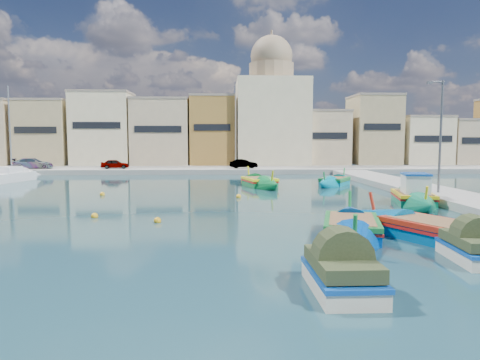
# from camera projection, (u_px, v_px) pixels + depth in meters

# --- Properties ---
(ground) EXTENTS (160.00, 160.00, 0.00)m
(ground) POSITION_uv_depth(u_px,v_px,m) (169.00, 217.00, 22.37)
(ground) COLOR #14353D
(ground) RESTS_ON ground
(north_quay) EXTENTS (80.00, 8.00, 0.60)m
(north_quay) POSITION_uv_depth(u_px,v_px,m) (200.00, 170.00, 54.17)
(north_quay) COLOR gray
(north_quay) RESTS_ON ground
(north_townhouses) EXTENTS (83.20, 7.87, 10.19)m
(north_townhouses) POSITION_uv_depth(u_px,v_px,m) (249.00, 134.00, 61.36)
(north_townhouses) COLOR tan
(north_townhouses) RESTS_ON ground
(church_block) EXTENTS (10.00, 10.00, 19.10)m
(church_block) POSITION_uv_depth(u_px,v_px,m) (271.00, 110.00, 61.82)
(church_block) COLOR beige
(church_block) RESTS_ON ground
(quay_street_lamp) EXTENTS (1.18, 0.16, 8.00)m
(quay_street_lamp) POSITION_uv_depth(u_px,v_px,m) (440.00, 136.00, 28.69)
(quay_street_lamp) COLOR #595B60
(quay_street_lamp) RESTS_ON ground
(parked_cars) EXTENTS (29.76, 2.72, 1.32)m
(parked_cars) POSITION_uv_depth(u_px,v_px,m) (99.00, 164.00, 52.07)
(parked_cars) COLOR #4C1919
(parked_cars) RESTS_ON north_quay
(luzzu_turquoise_cabin) EXTENTS (4.24, 9.81, 3.08)m
(luzzu_turquoise_cabin) POSITION_uv_depth(u_px,v_px,m) (413.00, 198.00, 27.12)
(luzzu_turquoise_cabin) COLOR #0B754F
(luzzu_turquoise_cabin) RESTS_ON ground
(luzzu_cyan_mid) EXTENTS (6.04, 8.02, 2.44)m
(luzzu_cyan_mid) POSITION_uv_depth(u_px,v_px,m) (335.00, 182.00, 38.72)
(luzzu_cyan_mid) COLOR #0084A2
(luzzu_cyan_mid) RESTS_ON ground
(luzzu_green) EXTENTS (4.33, 8.99, 2.75)m
(luzzu_green) POSITION_uv_depth(u_px,v_px,m) (259.00, 183.00, 37.48)
(luzzu_green) COLOR #0B7534
(luzzu_green) RESTS_ON ground
(luzzu_blue_south) EXTENTS (4.54, 9.59, 2.70)m
(luzzu_blue_south) POSITION_uv_depth(u_px,v_px,m) (352.00, 230.00, 17.91)
(luzzu_blue_south) COLOR #0042A0
(luzzu_blue_south) RESTS_ON ground
(luzzu_cyan_south) EXTENTS (6.02, 8.92, 2.76)m
(luzzu_cyan_south) POSITION_uv_depth(u_px,v_px,m) (431.00, 232.00, 17.37)
(luzzu_cyan_south) COLOR #005B9A
(luzzu_cyan_south) RESTS_ON ground
(tender_near) EXTENTS (1.65, 3.03, 1.49)m
(tender_near) POSITION_uv_depth(u_px,v_px,m) (342.00, 275.00, 11.36)
(tender_near) COLOR beige
(tender_near) RESTS_ON ground
(tender_far) EXTENTS (1.70, 2.84, 1.35)m
(tender_far) POSITION_uv_depth(u_px,v_px,m) (474.00, 249.00, 14.21)
(tender_far) COLOR beige
(tender_far) RESTS_ON ground
(yacht_north) EXTENTS (3.71, 7.78, 10.01)m
(yacht_north) POSITION_uv_depth(u_px,v_px,m) (21.00, 176.00, 43.22)
(yacht_north) COLOR white
(yacht_north) RESTS_ON ground
(mooring_buoys) EXTENTS (18.04, 20.97, 0.36)m
(mooring_buoys) POSITION_uv_depth(u_px,v_px,m) (206.00, 200.00, 28.13)
(mooring_buoys) COLOR yellow
(mooring_buoys) RESTS_ON ground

